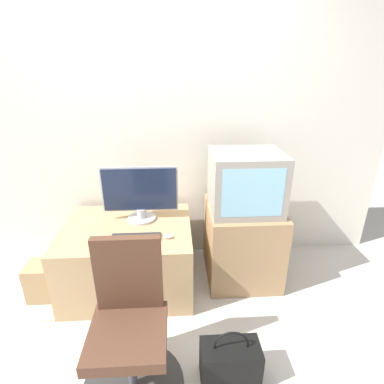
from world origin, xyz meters
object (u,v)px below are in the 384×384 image
(book, at_px, (60,313))
(crt_tv, at_px, (246,182))
(keyboard, at_px, (136,237))
(mouse, at_px, (168,236))
(cardboard_box_lower, at_px, (43,280))
(main_monitor, at_px, (140,194))
(office_chair, at_px, (130,337))
(handbag, at_px, (230,362))

(book, bearing_deg, crt_tv, 14.33)
(keyboard, xyz_separation_m, mouse, (0.24, -0.02, 0.01))
(cardboard_box_lower, bearing_deg, main_monitor, 16.58)
(mouse, distance_m, crt_tv, 0.74)
(office_chair, bearing_deg, handbag, -2.05)
(mouse, bearing_deg, cardboard_box_lower, 175.28)
(cardboard_box_lower, xyz_separation_m, book, (0.19, -0.22, -0.14))
(office_chair, xyz_separation_m, cardboard_box_lower, (-0.82, 0.79, -0.20))
(cardboard_box_lower, bearing_deg, handbag, -30.10)
(main_monitor, bearing_deg, book, -143.18)
(mouse, height_order, book, mouse)
(office_chair, bearing_deg, main_monitor, 90.91)
(keyboard, height_order, cardboard_box_lower, keyboard)
(main_monitor, relative_size, keyboard, 1.68)
(main_monitor, bearing_deg, office_chair, -89.09)
(handbag, bearing_deg, office_chair, 177.95)
(main_monitor, distance_m, office_chair, 1.12)
(keyboard, bearing_deg, crt_tv, 14.33)
(main_monitor, height_order, handbag, main_monitor)
(main_monitor, relative_size, handbag, 1.64)
(mouse, relative_size, crt_tv, 0.12)
(main_monitor, xyz_separation_m, office_chair, (0.02, -1.03, -0.44))
(crt_tv, height_order, office_chair, crt_tv)
(office_chair, xyz_separation_m, handbag, (0.57, -0.02, -0.22))
(keyboard, relative_size, office_chair, 0.40)
(office_chair, bearing_deg, crt_tv, 48.40)
(crt_tv, bearing_deg, cardboard_box_lower, -174.75)
(main_monitor, distance_m, book, 1.10)
(crt_tv, xyz_separation_m, book, (-1.47, -0.37, -0.90))
(office_chair, bearing_deg, keyboard, 92.61)
(office_chair, height_order, cardboard_box_lower, office_chair)
(office_chair, bearing_deg, cardboard_box_lower, 136.15)
(main_monitor, distance_m, handbag, 1.37)
(main_monitor, xyz_separation_m, book, (-0.62, -0.46, -0.79))
(crt_tv, distance_m, office_chair, 1.37)
(mouse, relative_size, handbag, 0.18)
(mouse, height_order, office_chair, office_chair)
(crt_tv, relative_size, handbag, 1.46)
(cardboard_box_lower, bearing_deg, crt_tv, 5.25)
(crt_tv, relative_size, office_chair, 0.60)
(keyboard, relative_size, cardboard_box_lower, 1.21)
(crt_tv, height_order, book, crt_tv)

